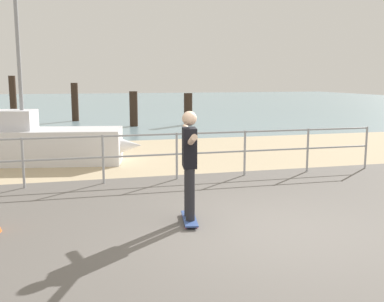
{
  "coord_description": "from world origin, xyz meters",
  "views": [
    {
      "loc": [
        -2.48,
        -5.89,
        2.23
      ],
      "look_at": [
        -0.4,
        2.0,
        0.9
      ],
      "focal_mm": 42.35,
      "sensor_mm": 36.0,
      "label": 1
    }
  ],
  "objects": [
    {
      "name": "ground_plane",
      "position": [
        0.0,
        -1.0,
        0.0
      ],
      "size": [
        24.0,
        10.0,
        0.04
      ],
      "primitive_type": "cube",
      "color": "#605B56",
      "rests_on": "ground"
    },
    {
      "name": "sailboat",
      "position": [
        -3.3,
        6.4,
        0.53
      ],
      "size": [
        5.06,
        2.17,
        5.73
      ],
      "color": "silver",
      "rests_on": "ground"
    },
    {
      "name": "groyne_post_4",
      "position": [
        2.78,
        14.8,
        0.75
      ],
      "size": [
        0.4,
        0.4,
        1.51
      ],
      "primitive_type": "cylinder",
      "color": "#332319",
      "rests_on": "ground"
    },
    {
      "name": "skateboard",
      "position": [
        -0.8,
        0.63,
        0.07
      ],
      "size": [
        0.32,
        0.82,
        0.08
      ],
      "color": "#334C8C",
      "rests_on": "ground"
    },
    {
      "name": "groyne_post_2",
      "position": [
        -2.37,
        18.12,
        0.98
      ],
      "size": [
        0.35,
        0.35,
        1.96
      ],
      "primitive_type": "cylinder",
      "color": "#332319",
      "rests_on": "ground"
    },
    {
      "name": "groyne_post_1",
      "position": [
        -4.94,
        14.87,
        1.15
      ],
      "size": [
        0.28,
        0.28,
        2.31
      ],
      "primitive_type": "cylinder",
      "color": "#332319",
      "rests_on": "ground"
    },
    {
      "name": "groyne_post_3",
      "position": [
        0.2,
        14.79,
        0.81
      ],
      "size": [
        0.37,
        0.37,
        1.61
      ],
      "primitive_type": "cylinder",
      "color": "#332319",
      "rests_on": "ground"
    },
    {
      "name": "skateboarder",
      "position": [
        -0.8,
        0.63,
        1.02
      ],
      "size": [
        0.31,
        1.44,
        1.65
      ],
      "color": "#26262B",
      "rests_on": "skateboard"
    },
    {
      "name": "sea_surface",
      "position": [
        0.0,
        35.0,
        0.0
      ],
      "size": [
        72.0,
        50.0,
        0.04
      ],
      "primitive_type": "cube",
      "color": "#75939E",
      "rests_on": "ground"
    },
    {
      "name": "beach_strip",
      "position": [
        0.0,
        7.0,
        0.0
      ],
      "size": [
        24.0,
        6.0,
        0.04
      ],
      "primitive_type": "cube",
      "color": "tan",
      "rests_on": "ground"
    },
    {
      "name": "railing_fence",
      "position": [
        -1.12,
        3.6,
        0.7
      ],
      "size": [
        11.13,
        0.05,
        1.05
      ],
      "color": "#9EA0A5",
      "rests_on": "ground"
    }
  ]
}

